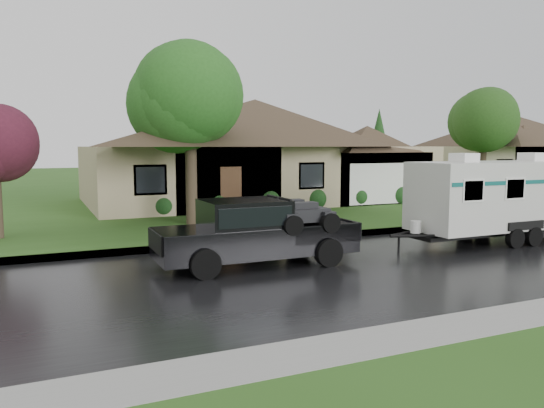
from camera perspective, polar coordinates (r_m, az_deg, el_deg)
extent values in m
plane|color=#2D581B|center=(16.72, 10.19, -4.79)|extent=(140.00, 140.00, 0.00)
cube|color=black|center=(15.15, 14.47, -6.03)|extent=(140.00, 8.00, 0.01)
cube|color=gray|center=(18.58, 6.28, -3.39)|extent=(140.00, 0.50, 0.15)
cube|color=#2D581B|center=(30.17, -6.04, 0.32)|extent=(140.00, 26.00, 0.15)
cube|color=tan|center=(29.80, -1.82, 3.31)|extent=(18.00, 10.00, 3.00)
pyramid|color=#3C2D20|center=(29.87, -1.84, 11.19)|extent=(19.44, 10.80, 2.60)
cube|color=tan|center=(29.72, 10.11, 2.92)|extent=(5.76, 4.00, 2.70)
cube|color=tan|center=(42.04, 24.07, 3.63)|extent=(14.00, 9.00, 3.00)
pyramid|color=#3C2D20|center=(42.07, 24.30, 8.80)|extent=(15.12, 9.72, 2.30)
cylinder|color=#382B1E|center=(20.88, -8.66, 1.95)|extent=(0.44, 0.44, 2.97)
sphere|color=#2D6D23|center=(20.89, -8.81, 10.87)|extent=(4.10, 4.10, 4.10)
cylinder|color=#382B1E|center=(33.11, 21.64, 2.98)|extent=(0.42, 0.42, 2.78)
sphere|color=#2B591C|center=(33.10, 21.85, 8.25)|extent=(3.84, 3.84, 3.84)
sphere|color=#143814|center=(23.51, -11.72, -0.05)|extent=(1.00, 1.00, 1.00)
sphere|color=#143814|center=(24.17, -5.88, 0.22)|extent=(1.00, 1.00, 1.00)
sphere|color=#143814|center=(25.07, -0.40, 0.47)|extent=(1.00, 1.00, 1.00)
sphere|color=#143814|center=(26.18, 4.66, 0.69)|extent=(1.00, 1.00, 1.00)
sphere|color=#143814|center=(27.48, 9.27, 0.89)|extent=(1.00, 1.00, 1.00)
sphere|color=#143814|center=(28.93, 13.45, 1.07)|extent=(1.00, 1.00, 1.00)
cube|color=black|center=(14.11, -1.66, -3.88)|extent=(5.34, 1.78, 0.77)
cube|color=black|center=(13.46, -9.41, -3.42)|extent=(1.42, 1.74, 0.31)
cube|color=black|center=(13.87, -3.03, -1.19)|extent=(2.14, 1.67, 0.80)
cube|color=black|center=(13.87, -3.03, -1.01)|extent=(1.96, 1.71, 0.49)
cube|color=black|center=(14.80, 4.40, -2.72)|extent=(1.96, 1.69, 0.05)
cylinder|color=black|center=(12.81, -7.20, -6.43)|extent=(0.75, 0.28, 0.75)
cylinder|color=black|center=(14.45, -9.22, -5.01)|extent=(0.75, 0.28, 0.75)
cylinder|color=black|center=(14.14, 6.08, -5.21)|extent=(0.75, 0.28, 0.75)
cylinder|color=black|center=(15.64, 2.86, -4.07)|extent=(0.75, 0.28, 0.75)
cube|color=silver|center=(19.06, 23.28, 0.94)|extent=(6.23, 2.14, 2.18)
cube|color=black|center=(19.20, 23.13, -2.70)|extent=(6.58, 1.07, 0.12)
cube|color=#0C5552|center=(19.03, 23.35, 2.38)|extent=(6.10, 2.16, 0.12)
cube|color=white|center=(17.85, 19.96, 4.71)|extent=(0.62, 0.71, 0.28)
cube|color=white|center=(20.07, 26.20, 4.57)|extent=(0.62, 0.71, 0.28)
cylinder|color=black|center=(18.22, 24.68, -3.37)|extent=(0.62, 0.21, 0.62)
cylinder|color=black|center=(19.65, 20.08, -2.51)|extent=(0.62, 0.21, 0.62)
cylinder|color=black|center=(18.83, 26.29, -3.15)|extent=(0.62, 0.21, 0.62)
cylinder|color=black|center=(20.21, 21.71, -2.34)|extent=(0.62, 0.21, 0.62)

